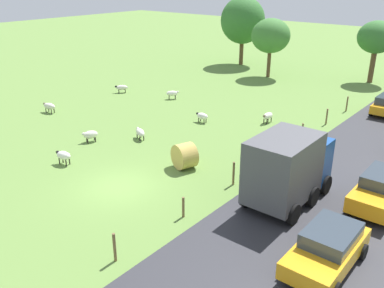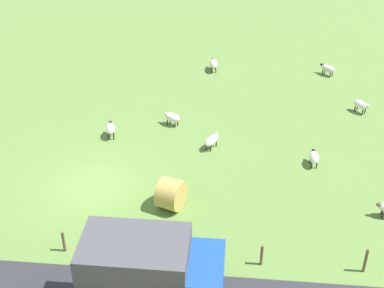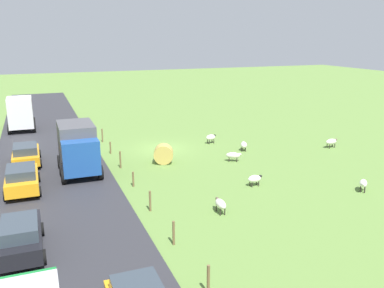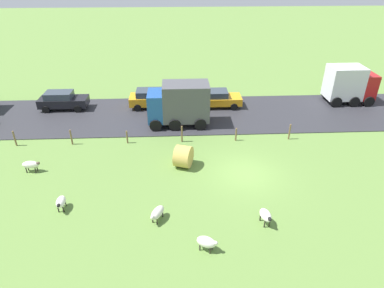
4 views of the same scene
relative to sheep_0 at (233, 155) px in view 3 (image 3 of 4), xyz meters
name	(u,v)px [view 3 (image 3 of 4)]	position (x,y,z in m)	size (l,w,h in m)	color
ground_plane	(163,149)	(4.03, -5.48, -0.48)	(160.00, 160.00, 0.00)	olive
road_strip	(49,160)	(13.39, -5.48, -0.45)	(8.00, 80.00, 0.06)	#2D2D33
sheep_0	(233,155)	(0.00, 0.00, 0.00)	(1.22, 0.93, 0.73)	silver
sheep_1	(220,204)	(4.98, 8.34, 0.05)	(0.53, 1.18, 0.78)	silver
sheep_2	(255,179)	(1.13, 5.33, 0.01)	(1.04, 0.51, 0.74)	white
sheep_3	(211,137)	(-0.57, -5.63, 0.08)	(1.09, 0.70, 0.82)	white
sheep_4	(363,183)	(-4.76, 8.62, 0.04)	(1.02, 1.03, 0.75)	white
sheep_5	(244,145)	(-2.20, -2.41, 0.02)	(0.88, 1.10, 0.77)	silver
sheep_7	(331,142)	(-9.79, -0.52, 0.06)	(1.30, 0.66, 0.80)	silver
hay_bale_0	(164,154)	(5.19, -1.52, 0.25)	(1.47, 1.47, 1.03)	tan
fence_post_0	(102,135)	(8.53, -9.67, 0.14)	(0.12, 0.12, 1.25)	brown
fence_post_1	(110,148)	(8.53, -5.58, 0.03)	(0.12, 0.12, 1.02)	brown
fence_post_2	(120,160)	(8.53, -1.50, 0.17)	(0.12, 0.12, 1.30)	brown
fence_post_3	(133,179)	(8.53, 2.59, 0.02)	(0.12, 0.12, 1.01)	brown
fence_post_4	(150,201)	(8.53, 6.68, 0.11)	(0.12, 0.12, 1.19)	brown
fence_post_5	(174,233)	(8.53, 10.77, 0.12)	(0.12, 0.12, 1.20)	brown
fence_post_6	(208,280)	(8.53, 14.86, 0.14)	(0.12, 0.12, 1.23)	brown
truck_1	(78,148)	(11.50, -1.40, 1.42)	(2.70, 4.90, 3.47)	#1E4C99
truck_2	(21,113)	(15.47, -17.26, 1.39)	(2.61, 4.27, 3.45)	#B21919
car_2	(21,236)	(15.14, 9.13, 0.42)	(1.95, 4.28, 1.63)	black
car_3	(26,154)	(15.00, -4.86, 0.39)	(2.12, 4.26, 1.54)	orange
car_5	(22,178)	(15.20, 1.04, 0.43)	(2.11, 4.28, 1.65)	orange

